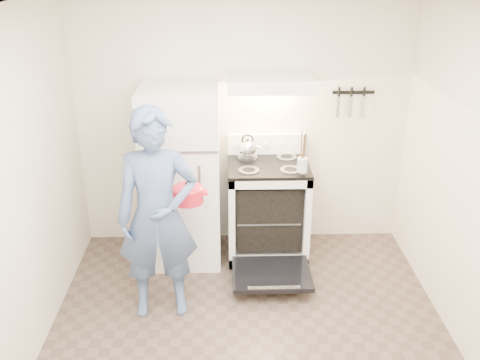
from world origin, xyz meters
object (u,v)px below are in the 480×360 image
person (158,216)px  refrigerator (182,176)px  dutch_oven (188,195)px  stove_body (267,211)px  tea_kettle (247,147)px

person → refrigerator: bearing=74.8°
refrigerator → dutch_oven: 0.65m
stove_body → tea_kettle: 0.66m
refrigerator → tea_kettle: refrigerator is taller
person → stove_body: bearing=36.9°
person → dutch_oven: (0.23, 0.23, 0.07)m
tea_kettle → dutch_oven: tea_kettle is taller
stove_body → dutch_oven: (-0.71, -0.66, 0.49)m
stove_body → dutch_oven: bearing=-137.2°
tea_kettle → stove_body: bearing=-30.7°
refrigerator → person: person is taller
stove_body → person: 1.36m
person → dutch_oven: person is taller
tea_kettle → person: size_ratio=0.14×
tea_kettle → dutch_oven: bearing=-123.9°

